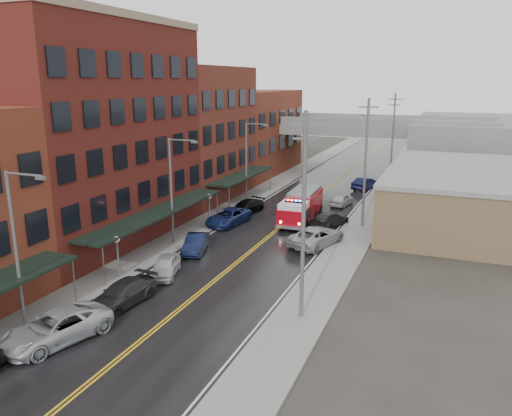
% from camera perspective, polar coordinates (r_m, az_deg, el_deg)
% --- Properties ---
extents(road, '(11.00, 160.00, 0.02)m').
position_cam_1_polar(road, '(45.42, 1.92, -2.92)').
color(road, black).
rests_on(road, ground).
extents(sidewalk_left, '(3.00, 160.00, 0.15)m').
position_cam_1_polar(sidewalk_left, '(48.26, -6.26, -1.87)').
color(sidewalk_left, slate).
rests_on(sidewalk_left, ground).
extents(sidewalk_right, '(3.00, 160.00, 0.15)m').
position_cam_1_polar(sidewalk_right, '(43.60, 11.00, -3.85)').
color(sidewalk_right, slate).
rests_on(sidewalk_right, ground).
extents(curb_left, '(0.30, 160.00, 0.15)m').
position_cam_1_polar(curb_left, '(47.53, -4.50, -2.09)').
color(curb_left, gray).
rests_on(curb_left, ground).
extents(curb_right, '(0.30, 160.00, 0.15)m').
position_cam_1_polar(curb_right, '(43.91, 8.88, -3.62)').
color(curb_right, gray).
rests_on(curb_right, ground).
extents(brick_building_b, '(9.00, 20.00, 18.00)m').
position_cam_1_polar(brick_building_b, '(44.10, -17.90, 7.82)').
color(brick_building_b, '#531A16').
rests_on(brick_building_b, ground).
extents(brick_building_c, '(9.00, 15.00, 15.00)m').
position_cam_1_polar(brick_building_c, '(58.73, -6.86, 8.42)').
color(brick_building_c, '#5D291C').
rests_on(brick_building_c, ground).
extents(brick_building_far, '(9.00, 20.00, 12.00)m').
position_cam_1_polar(brick_building_far, '(74.65, -0.35, 8.64)').
color(brick_building_far, maroon).
rests_on(brick_building_far, ground).
extents(tan_building, '(14.00, 22.00, 5.00)m').
position_cam_1_polar(tan_building, '(52.01, 22.72, 1.03)').
color(tan_building, brown).
rests_on(tan_building, ground).
extents(right_far_block, '(18.00, 30.00, 8.00)m').
position_cam_1_polar(right_far_block, '(81.43, 24.12, 6.46)').
color(right_far_block, slate).
rests_on(right_far_block, ground).
extents(awning_1, '(2.60, 18.00, 3.09)m').
position_cam_1_polar(awning_1, '(41.77, -11.09, -0.49)').
color(awning_1, black).
rests_on(awning_1, ground).
extents(awning_2, '(2.60, 13.00, 3.09)m').
position_cam_1_polar(awning_2, '(56.87, -1.56, 3.72)').
color(awning_2, black).
rests_on(awning_2, ground).
extents(globe_lamp_1, '(0.44, 0.44, 3.12)m').
position_cam_1_polar(globe_lamp_1, '(35.89, -15.59, -4.38)').
color(globe_lamp_1, '#59595B').
rests_on(globe_lamp_1, ground).
extents(globe_lamp_2, '(0.44, 0.44, 3.12)m').
position_cam_1_polar(globe_lamp_2, '(47.27, -5.37, 0.61)').
color(globe_lamp_2, '#59595B').
rests_on(globe_lamp_2, ground).
extents(street_lamp_0, '(2.64, 0.22, 9.00)m').
position_cam_1_polar(street_lamp_0, '(29.55, -25.55, -3.49)').
color(street_lamp_0, '#59595B').
rests_on(street_lamp_0, ground).
extents(street_lamp_1, '(2.64, 0.22, 9.00)m').
position_cam_1_polar(street_lamp_1, '(41.60, -9.40, 2.63)').
color(street_lamp_1, '#59595B').
rests_on(street_lamp_1, ground).
extents(street_lamp_2, '(2.64, 0.22, 9.00)m').
position_cam_1_polar(street_lamp_2, '(55.68, -0.89, 5.79)').
color(street_lamp_2, '#59595B').
rests_on(street_lamp_2, ground).
extents(utility_pole_0, '(1.80, 0.24, 12.00)m').
position_cam_1_polar(utility_pole_0, '(27.82, 5.46, -0.75)').
color(utility_pole_0, '#59595B').
rests_on(utility_pole_0, ground).
extents(utility_pole_1, '(1.80, 0.24, 12.00)m').
position_cam_1_polar(utility_pole_1, '(46.97, 12.42, 5.22)').
color(utility_pole_1, '#59595B').
rests_on(utility_pole_1, ground).
extents(utility_pole_2, '(1.80, 0.24, 12.00)m').
position_cam_1_polar(utility_pole_2, '(66.62, 15.35, 7.69)').
color(utility_pole_2, '#59595B').
rests_on(utility_pole_2, ground).
extents(overpass, '(40.00, 10.00, 7.50)m').
position_cam_1_polar(overpass, '(74.65, 10.44, 8.39)').
color(overpass, slate).
rests_on(overpass, ground).
extents(fire_truck, '(3.58, 8.31, 2.99)m').
position_cam_1_polar(fire_truck, '(48.94, 5.17, 0.26)').
color(fire_truck, '#A20712').
rests_on(fire_truck, ground).
extents(parked_car_left_2, '(4.30, 6.37, 1.62)m').
position_cam_1_polar(parked_car_left_2, '(29.20, -21.85, -12.58)').
color(parked_car_left_2, '#ABAFB4').
rests_on(parked_car_left_2, ground).
extents(parked_car_left_3, '(2.50, 5.20, 1.46)m').
position_cam_1_polar(parked_car_left_3, '(32.35, -15.01, -9.46)').
color(parked_car_left_3, '#242426').
rests_on(parked_car_left_3, ground).
extents(parked_car_left_4, '(2.90, 4.42, 1.40)m').
position_cam_1_polar(parked_car_left_4, '(36.30, -10.30, -6.56)').
color(parked_car_left_4, '#BABABA').
rests_on(parked_car_left_4, ground).
extents(parked_car_left_5, '(2.65, 4.58, 1.43)m').
position_cam_1_polar(parked_car_left_5, '(40.75, -6.89, -4.05)').
color(parked_car_left_5, black).
rests_on(parked_car_left_5, ground).
extents(parked_car_left_6, '(3.19, 5.76, 1.53)m').
position_cam_1_polar(parked_car_left_6, '(48.06, -3.18, -1.02)').
color(parked_car_left_6, navy).
rests_on(parked_car_left_6, ground).
extents(parked_car_left_7, '(3.00, 5.08, 1.38)m').
position_cam_1_polar(parked_car_left_7, '(52.04, -1.14, 0.12)').
color(parked_car_left_7, black).
rests_on(parked_car_left_7, ground).
extents(parked_car_right_0, '(4.32, 6.41, 1.63)m').
position_cam_1_polar(parked_car_right_0, '(42.25, 6.94, -3.22)').
color(parked_car_right_0, '#9C9FA3').
rests_on(parked_car_right_0, ground).
extents(parked_car_right_1, '(3.44, 5.25, 1.41)m').
position_cam_1_polar(parked_car_right_1, '(47.95, 8.39, -1.26)').
color(parked_car_right_1, black).
rests_on(parked_car_right_1, ground).
extents(parked_car_right_2, '(2.23, 4.23, 1.37)m').
position_cam_1_polar(parked_car_right_2, '(56.07, 9.80, 0.96)').
color(parked_car_right_2, '#B5B5B5').
rests_on(parked_car_right_2, ground).
extents(parked_car_right_3, '(3.05, 4.88, 1.52)m').
position_cam_1_polar(parked_car_right_3, '(65.08, 12.42, 2.76)').
color(parked_car_right_3, black).
rests_on(parked_car_right_3, ground).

